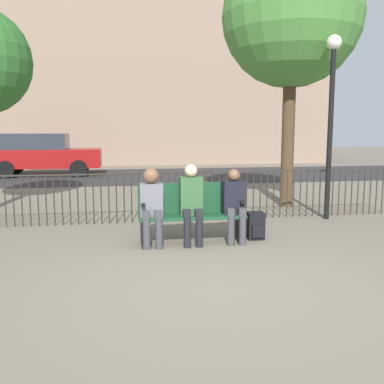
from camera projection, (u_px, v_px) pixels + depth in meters
ground_plane at (220, 285)px, 4.80m from camera, size 80.00×80.00×0.00m
park_bench at (191, 211)px, 6.60m from camera, size 1.62×0.45×0.92m
seated_person_0 at (152, 202)px, 6.34m from camera, size 0.34×0.39×1.17m
seated_person_1 at (191, 200)px, 6.44m from camera, size 0.34×0.39×1.22m
seated_person_2 at (234, 202)px, 6.56m from camera, size 0.34×0.39×1.14m
backpack at (255, 226)px, 6.82m from camera, size 0.26×0.26×0.44m
fence_railing at (176, 192)px, 8.14m from camera, size 9.01×0.03×0.95m
tree_0 at (292, 18)px, 9.25m from camera, size 3.03×3.03×5.69m
lamp_post at (332, 99)px, 8.11m from camera, size 0.28×0.28×3.50m
street_surface at (147, 176)px, 16.51m from camera, size 24.00×6.00×0.01m
parked_car_0 at (43, 154)px, 16.56m from camera, size 4.20×1.94×1.62m
building_facade at (135, 48)px, 23.43m from camera, size 20.00×6.00×12.49m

